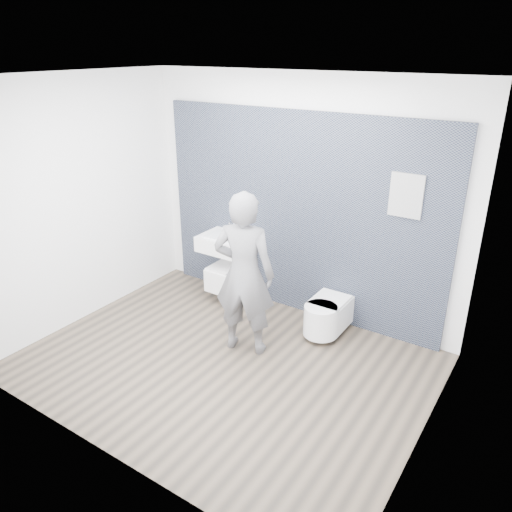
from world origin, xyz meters
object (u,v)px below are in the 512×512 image
Objects in this scene: toilet_square at (227,275)px; visitor at (244,274)px; toilet_rounded at (326,316)px; washbasin at (226,243)px.

visitor is at bearing -44.16° from toilet_square.
toilet_square is 0.98× the size of toilet_rounded.
toilet_square is at bearing -60.74° from visitor.
washbasin is at bearing -60.91° from visitor.
washbasin is at bearing 176.32° from toilet_rounded.
toilet_square is at bearing 176.51° from toilet_rounded.
toilet_rounded is at bearing -3.68° from washbasin.
toilet_rounded is 1.15m from visitor.
washbasin is 1.19m from visitor.
washbasin is 1.55m from toilet_rounded.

